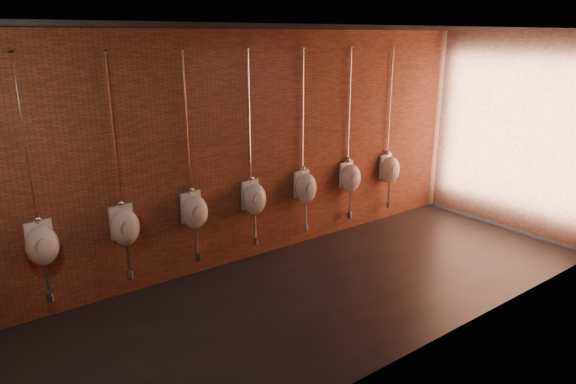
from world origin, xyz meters
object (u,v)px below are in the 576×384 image
Objects in this scene: urinal_0 at (42,244)px; urinal_5 at (350,177)px; urinal_2 at (195,211)px; urinal_6 at (390,169)px; urinal_4 at (305,187)px; urinal_3 at (254,198)px; urinal_1 at (125,226)px.

urinal_5 is (4.61, 0.00, 0.00)m from urinal_0.
urinal_2 is 1.00× the size of urinal_6.
urinal_0 is 3.69m from urinal_4.
urinal_3 and urinal_4 have the same top height.
urinal_4 and urinal_5 have the same top height.
urinal_2 is at bearing 0.00° from urinal_0.
urinal_5 is (3.69, 0.00, 0.00)m from urinal_1.
urinal_0 and urinal_5 have the same top height.
urinal_2 and urinal_6 have the same top height.
urinal_1 is at bearing 0.00° from urinal_0.
urinal_3 is 1.85m from urinal_5.
urinal_5 is at bearing 0.00° from urinal_4.
urinal_4 is (2.77, 0.00, 0.00)m from urinal_1.
urinal_3 is at bearing 180.00° from urinal_6.
urinal_6 is (3.69, 0.00, 0.00)m from urinal_2.
urinal_2 and urinal_5 have the same top height.
urinal_1 is at bearing 180.00° from urinal_5.
urinal_2 is 3.69m from urinal_6.
urinal_2 is at bearing 180.00° from urinal_4.
urinal_4 is at bearing 0.00° from urinal_1.
urinal_1 is 2.77m from urinal_4.
urinal_2 is at bearing 180.00° from urinal_5.
urinal_5 is (0.92, 0.00, 0.00)m from urinal_4.
urinal_1 and urinal_6 have the same top height.
urinal_1 is at bearing 180.00° from urinal_3.
urinal_2 and urinal_3 have the same top height.
urinal_5 and urinal_6 have the same top height.
urinal_6 is (5.54, 0.00, 0.00)m from urinal_0.
urinal_1 is 1.00× the size of urinal_3.
urinal_5 is at bearing 0.00° from urinal_3.
urinal_4 is (3.69, 0.00, 0.00)m from urinal_0.
urinal_1 is 1.00× the size of urinal_2.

